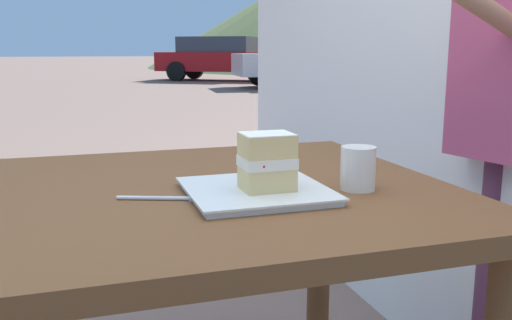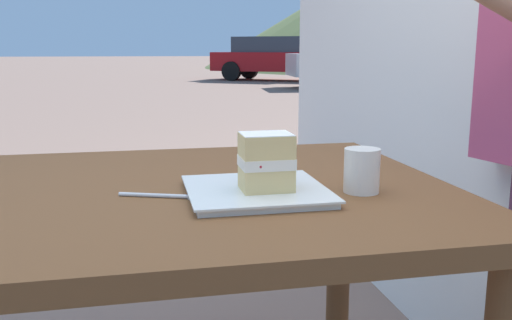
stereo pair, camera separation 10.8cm
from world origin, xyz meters
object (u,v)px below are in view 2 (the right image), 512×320
(dessert_fork, at_px, (168,196))
(parked_car_near, at_px, (375,59))
(dessert_plate, at_px, (256,191))
(parked_car_far, at_px, (277,57))
(cake_slice, at_px, (266,162))
(coffee_cup, at_px, (362,170))
(patio_table, at_px, (179,243))

(dessert_fork, height_order, parked_car_near, parked_car_near)
(dessert_plate, relative_size, parked_car_far, 0.06)
(dessert_plate, bearing_deg, cake_slice, 128.10)
(parked_car_far, bearing_deg, coffee_cup, 76.52)
(parked_car_far, bearing_deg, patio_table, 75.34)
(dessert_plate, xyz_separation_m, parked_car_near, (-6.15, -13.47, -0.02))
(dessert_plate, xyz_separation_m, parked_car_far, (-4.42, -17.56, -0.02))
(patio_table, bearing_deg, parked_car_far, -104.66)
(dessert_fork, bearing_deg, cake_slice, 169.04)
(dessert_plate, height_order, coffee_cup, coffee_cup)
(cake_slice, relative_size, parked_car_far, 0.02)
(dessert_fork, height_order, parked_car_far, parked_car_far)
(dessert_plate, height_order, dessert_fork, dessert_plate)
(dessert_plate, relative_size, parked_car_near, 0.06)
(coffee_cup, height_order, parked_car_near, parked_car_near)
(patio_table, bearing_deg, coffee_cup, 161.13)
(patio_table, xyz_separation_m, cake_slice, (-0.16, 0.12, 0.19))
(parked_car_near, xyz_separation_m, parked_car_far, (1.73, -4.09, -0.01))
(dessert_fork, bearing_deg, coffee_cup, 174.81)
(dessert_plate, bearing_deg, dessert_fork, -5.42)
(dessert_plate, relative_size, dessert_fork, 1.62)
(dessert_fork, distance_m, coffee_cup, 0.38)
(dessert_fork, bearing_deg, dessert_plate, 174.58)
(patio_table, distance_m, dessert_fork, 0.16)
(parked_car_near, bearing_deg, dessert_fork, 64.83)
(patio_table, distance_m, parked_car_near, 14.78)
(patio_table, height_order, dessert_fork, dessert_fork)
(dessert_fork, relative_size, parked_car_near, 0.04)
(patio_table, xyz_separation_m, parked_car_far, (-4.57, -17.46, 0.11))
(patio_table, height_order, dessert_plate, dessert_plate)
(patio_table, height_order, coffee_cup, coffee_cup)
(dessert_plate, distance_m, cake_slice, 0.07)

